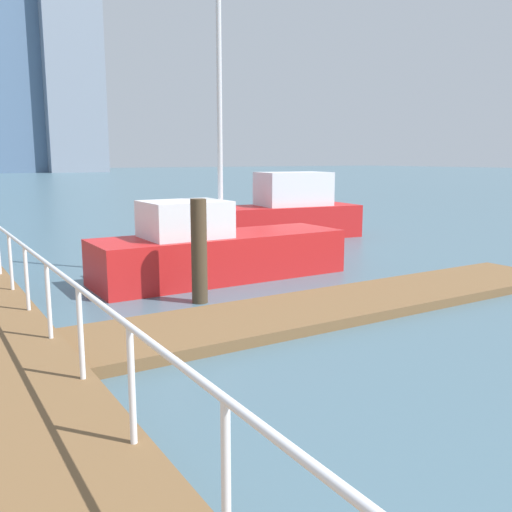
{
  "coord_description": "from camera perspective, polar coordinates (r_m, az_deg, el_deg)",
  "views": [
    {
      "loc": [
        -4.59,
        3.52,
        2.83
      ],
      "look_at": [
        -0.92,
        9.45,
        1.6
      ],
      "focal_mm": 38.96,
      "sensor_mm": 36.0,
      "label": 1
    }
  ],
  "objects": [
    {
      "name": "ground_plane",
      "position": [
        17.34,
        -15.91,
        0.23
      ],
      "size": [
        300.0,
        300.0,
        0.0
      ],
      "primitive_type": "plane",
      "color": "#476675"
    },
    {
      "name": "floating_dock",
      "position": [
        10.73,
        8.9,
        -4.92
      ],
      "size": [
        11.39,
        2.0,
        0.18
      ],
      "primitive_type": "cube",
      "color": "brown",
      "rests_on": "ground_plane"
    },
    {
      "name": "boardwalk_railing",
      "position": [
        6.38,
        -17.71,
        -4.9
      ],
      "size": [
        0.06,
        30.13,
        1.08
      ],
      "color": "white",
      "rests_on": "boardwalk"
    },
    {
      "name": "dock_piling_1",
      "position": [
        10.92,
        -5.86,
        0.46
      ],
      "size": [
        0.31,
        0.31,
        2.06
      ],
      "primitive_type": "cylinder",
      "color": "#473826",
      "rests_on": "ground_plane"
    },
    {
      "name": "moored_boat_0",
      "position": [
        13.14,
        -4.17,
        0.66
      ],
      "size": [
        6.05,
        1.86,
        7.46
      ],
      "color": "red",
      "rests_on": "ground_plane"
    },
    {
      "name": "moored_boat_3",
      "position": [
        19.78,
        1.66,
        4.24
      ],
      "size": [
        7.06,
        2.81,
        2.34
      ],
      "color": "red",
      "rests_on": "ground_plane"
    },
    {
      "name": "skyline_tower_4",
      "position": [
        125.22,
        -18.73,
        18.03
      ],
      "size": [
        11.6,
        12.73,
        42.81
      ],
      "primitive_type": "cube",
      "rotation": [
        0.0,
        0.0,
        -0.01
      ],
      "color": "gray",
      "rests_on": "ground_plane"
    }
  ]
}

